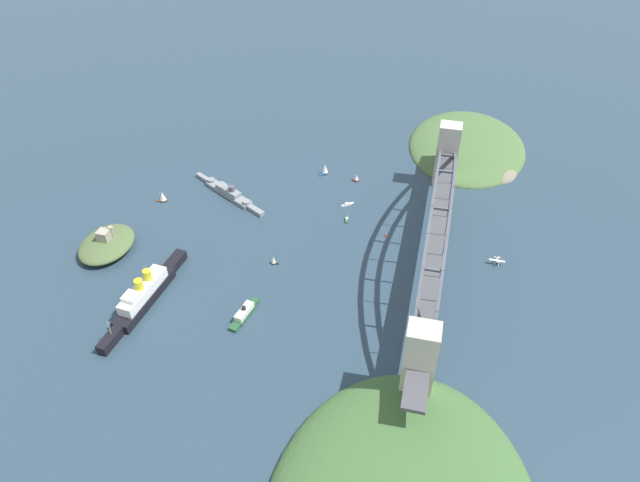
% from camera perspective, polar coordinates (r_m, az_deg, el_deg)
% --- Properties ---
extents(ground_plane, '(1400.00, 1400.00, 0.00)m').
position_cam_1_polar(ground_plane, '(407.67, 10.88, -2.51)').
color(ground_plane, '#283D4C').
extents(harbor_arch_bridge, '(277.07, 16.98, 67.97)m').
position_cam_1_polar(harbor_arch_bridge, '(389.17, 11.40, 0.65)').
color(harbor_arch_bridge, beige).
rests_on(harbor_arch_bridge, ground).
extents(headland_east_shore, '(137.34, 103.75, 18.57)m').
position_cam_1_polar(headland_east_shore, '(546.77, 14.41, 8.86)').
color(headland_east_shore, '#476638').
rests_on(headland_east_shore, ground).
extents(ocean_liner, '(94.14, 17.79, 20.88)m').
position_cam_1_polar(ocean_liner, '(388.62, -16.92, -5.05)').
color(ocean_liner, black).
rests_on(ocean_liner, ground).
extents(naval_cruiser, '(44.88, 72.39, 16.66)m').
position_cam_1_polar(naval_cruiser, '(471.43, -8.95, 4.73)').
color(naval_cruiser, gray).
rests_on(naval_cruiser, ground).
extents(harbor_ferry_steamer, '(30.06, 10.70, 8.15)m').
position_cam_1_polar(harbor_ferry_steamer, '(368.72, -7.48, -7.07)').
color(harbor_ferry_steamer, '#23512D').
rests_on(harbor_ferry_steamer, ground).
extents(fort_island_mid_harbor, '(46.45, 36.37, 17.68)m').
position_cam_1_polar(fort_island_mid_harbor, '(438.39, -20.30, -0.26)').
color(fort_island_mid_harbor, '#4C6038').
rests_on(fort_island_mid_harbor, ground).
extents(seaplane_taxiing_near_bridge, '(7.58, 10.79, 5.12)m').
position_cam_1_polar(seaplane_taxiing_near_bridge, '(419.77, 17.04, -1.92)').
color(seaplane_taxiing_near_bridge, '#B7B7B2').
rests_on(seaplane_taxiing_near_bridge, ground).
extents(small_boat_0, '(3.64, 6.51, 7.28)m').
position_cam_1_polar(small_boat_0, '(483.84, 3.60, 6.27)').
color(small_boat_0, '#B2231E').
rests_on(small_boat_0, ground).
extents(small_boat_1, '(3.48, 6.19, 7.01)m').
position_cam_1_polar(small_boat_1, '(402.08, -4.61, -1.87)').
color(small_boat_1, black).
rests_on(small_boat_1, ground).
extents(small_boat_2, '(7.85, 9.27, 2.14)m').
position_cam_1_polar(small_boat_2, '(456.89, 2.71, 3.65)').
color(small_boat_2, silver).
rests_on(small_boat_2, ground).
extents(small_boat_3, '(8.95, 2.69, 2.27)m').
position_cam_1_polar(small_boat_3, '(441.15, 2.66, 2.16)').
color(small_boat_3, '#2D6B3D').
rests_on(small_boat_3, ground).
extents(small_boat_4, '(6.45, 9.49, 9.72)m').
position_cam_1_polar(small_boat_4, '(475.40, -15.29, 4.28)').
color(small_boat_4, brown).
rests_on(small_boat_4, ground).
extents(small_boat_5, '(8.82, 7.80, 9.99)m').
position_cam_1_polar(small_boat_5, '(491.73, 0.48, 7.12)').
color(small_boat_5, '#234C8C').
rests_on(small_boat_5, ground).
extents(channel_marker_buoy, '(2.20, 2.20, 2.75)m').
position_cam_1_polar(channel_marker_buoy, '(428.03, 6.50, 0.61)').
color(channel_marker_buoy, red).
rests_on(channel_marker_buoy, ground).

